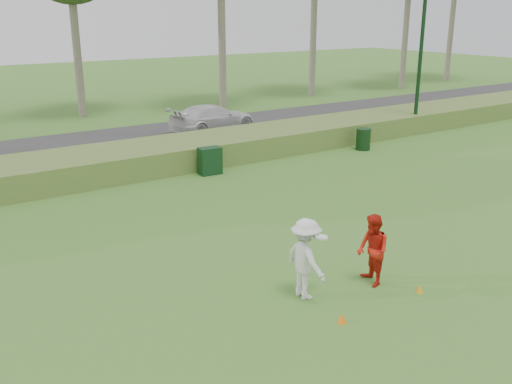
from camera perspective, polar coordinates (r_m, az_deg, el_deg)
ground at (r=12.11m, az=10.80°, el=-10.71°), size 120.00×120.00×0.00m
reed_strip at (r=21.54m, az=-11.96°, el=3.23°), size 80.00×3.00×0.90m
park_road at (r=26.23m, az=-16.09°, el=4.54°), size 80.00×6.00×0.06m
lamp_post at (r=28.45m, az=16.47°, el=16.83°), size 0.70×0.70×8.18m
player_white at (r=11.76m, az=4.99°, el=-6.67°), size 0.86×1.12×1.72m
player_red at (r=12.54m, az=11.59°, el=-5.73°), size 0.80×0.91×1.58m
cone_orange at (r=11.26m, az=8.60°, el=-12.34°), size 0.18×0.18×0.20m
cone_yellow at (r=12.70m, az=16.03°, el=-9.22°), size 0.17×0.17×0.19m
utility_cabinet at (r=20.73m, az=-4.63°, el=3.13°), size 0.83×0.55×0.99m
trash_bin at (r=24.80m, az=10.68°, el=5.21°), size 0.76×0.76×0.91m
car_right at (r=27.97m, az=-4.36°, el=7.39°), size 4.63×2.34×1.29m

